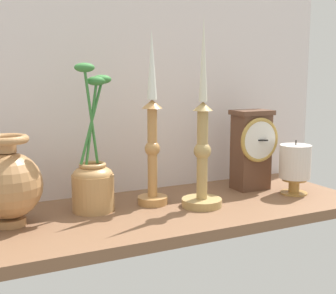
{
  "coord_description": "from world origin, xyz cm",
  "views": [
    {
      "loc": [
        -41.05,
        -90.44,
        30.17
      ],
      "look_at": [
        3.4,
        0.0,
        14.0
      ],
      "focal_mm": 48.53,
      "sensor_mm": 36.0,
      "label": 1
    }
  ],
  "objects_px": {
    "mantel_clock": "(252,148)",
    "brass_vase_bulbous": "(9,184)",
    "pillar_candle_front": "(295,165)",
    "candlestick_tall_center": "(152,140)",
    "candlestick_tall_left": "(202,153)",
    "brass_vase_jar": "(93,179)"
  },
  "relations": [
    {
      "from": "mantel_clock",
      "to": "pillar_candle_front",
      "type": "distance_m",
      "value": 0.12
    },
    {
      "from": "candlestick_tall_center",
      "to": "brass_vase_jar",
      "type": "distance_m",
      "value": 0.16
    },
    {
      "from": "brass_vase_jar",
      "to": "pillar_candle_front",
      "type": "relative_size",
      "value": 2.36
    },
    {
      "from": "candlestick_tall_left",
      "to": "candlestick_tall_center",
      "type": "relative_size",
      "value": 1.08
    },
    {
      "from": "pillar_candle_front",
      "to": "candlestick_tall_center",
      "type": "bearing_deg",
      "value": 168.37
    },
    {
      "from": "candlestick_tall_center",
      "to": "candlestick_tall_left",
      "type": "bearing_deg",
      "value": -35.46
    },
    {
      "from": "candlestick_tall_left",
      "to": "candlestick_tall_center",
      "type": "height_order",
      "value": "candlestick_tall_left"
    },
    {
      "from": "brass_vase_bulbous",
      "to": "brass_vase_jar",
      "type": "xyz_separation_m",
      "value": [
        0.18,
        0.02,
        -0.01
      ]
    },
    {
      "from": "candlestick_tall_center",
      "to": "brass_vase_bulbous",
      "type": "xyz_separation_m",
      "value": [
        -0.32,
        -0.02,
        -0.07
      ]
    },
    {
      "from": "candlestick_tall_center",
      "to": "pillar_candle_front",
      "type": "distance_m",
      "value": 0.38
    },
    {
      "from": "mantel_clock",
      "to": "brass_vase_bulbous",
      "type": "xyz_separation_m",
      "value": [
        -0.61,
        -0.03,
        -0.02
      ]
    },
    {
      "from": "candlestick_tall_left",
      "to": "candlestick_tall_center",
      "type": "xyz_separation_m",
      "value": [
        -0.09,
        0.07,
        0.03
      ]
    },
    {
      "from": "candlestick_tall_center",
      "to": "brass_vase_bulbous",
      "type": "relative_size",
      "value": 2.18
    },
    {
      "from": "candlestick_tall_left",
      "to": "pillar_candle_front",
      "type": "height_order",
      "value": "candlestick_tall_left"
    },
    {
      "from": "candlestick_tall_left",
      "to": "pillar_candle_front",
      "type": "relative_size",
      "value": 3.12
    },
    {
      "from": "mantel_clock",
      "to": "candlestick_tall_left",
      "type": "bearing_deg",
      "value": -157.99
    },
    {
      "from": "mantel_clock",
      "to": "candlestick_tall_center",
      "type": "height_order",
      "value": "candlestick_tall_center"
    },
    {
      "from": "mantel_clock",
      "to": "candlestick_tall_left",
      "type": "distance_m",
      "value": 0.21
    },
    {
      "from": "mantel_clock",
      "to": "candlestick_tall_center",
      "type": "bearing_deg",
      "value": -177.46
    },
    {
      "from": "mantel_clock",
      "to": "brass_vase_jar",
      "type": "relative_size",
      "value": 0.64
    },
    {
      "from": "brass_vase_bulbous",
      "to": "mantel_clock",
      "type": "bearing_deg",
      "value": 2.63
    },
    {
      "from": "candlestick_tall_center",
      "to": "pillar_candle_front",
      "type": "height_order",
      "value": "candlestick_tall_center"
    }
  ]
}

